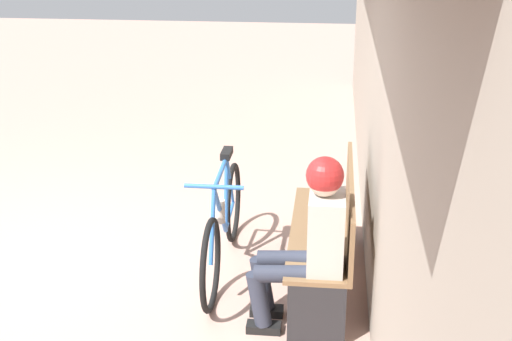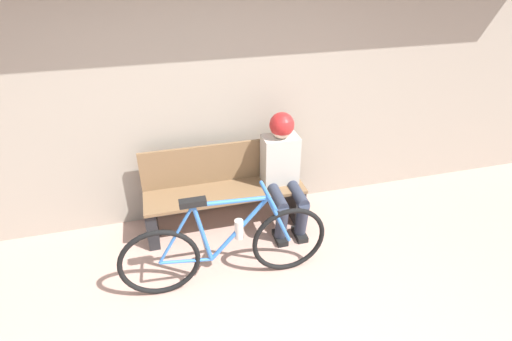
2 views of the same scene
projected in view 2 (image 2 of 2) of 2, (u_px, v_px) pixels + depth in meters
name	position (u px, v px, depth m)	size (l,w,h in m)	color
storefront_wall	(205.00, 50.00, 3.48)	(12.00, 0.56, 3.20)	#9E9384
park_bench_near	(224.00, 192.00, 3.87)	(1.53, 0.42, 0.83)	brown
bicycle	(227.00, 247.00, 3.21)	(1.70, 0.40, 0.86)	black
person_seated	(283.00, 165.00, 3.76)	(0.34, 0.60, 1.16)	#2D3342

